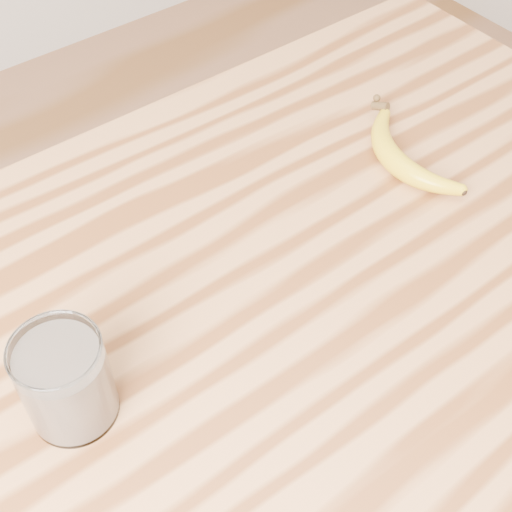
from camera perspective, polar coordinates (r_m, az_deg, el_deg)
table at (r=0.97m, az=2.83°, el=-6.58°), size 1.20×0.80×0.90m
smoothie_glass at (r=0.74m, az=-14.96°, el=-9.69°), size 0.09×0.09×0.11m
banana at (r=1.01m, az=10.90°, el=7.54°), size 0.14×0.28×0.03m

